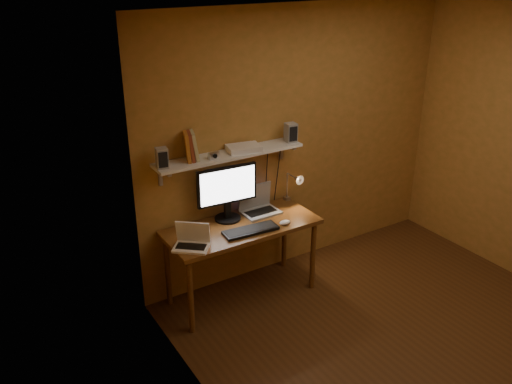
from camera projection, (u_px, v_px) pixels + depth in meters
room at (424, 199)px, 4.05m from camera, size 3.44×3.24×2.64m
desk at (242, 233)px, 4.89m from camera, size 1.40×0.60×0.75m
wall_shelf at (230, 155)px, 4.76m from camera, size 1.40×0.25×0.21m
monitor at (227, 190)px, 4.85m from camera, size 0.57×0.26×0.51m
laptop at (258, 205)px, 5.08m from camera, size 0.34×0.25×0.26m
netbook at (192, 240)px, 4.48m from camera, size 0.35×0.34×0.21m
keyboard at (251, 230)px, 4.74m from camera, size 0.51×0.20×0.03m
mouse at (285, 222)px, 4.86m from camera, size 0.11×0.07×0.04m
desk_lamp at (294, 184)px, 5.19m from camera, size 0.09×0.23×0.38m
speaker_left at (162, 158)px, 4.40m from camera, size 0.11×0.11×0.17m
speaker_right at (291, 133)px, 5.01m from camera, size 0.11×0.11×0.18m
books at (191, 146)px, 4.55m from camera, size 0.17×0.18×0.25m
shelf_camera at (214, 155)px, 4.61m from camera, size 0.11×0.06×0.06m
router at (244, 148)px, 4.81m from camera, size 0.33×0.25×0.05m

